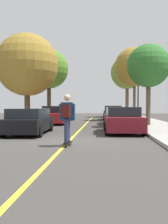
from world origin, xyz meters
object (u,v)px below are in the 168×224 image
street_tree_right_far (127,73)px  fire_hydrant (18,121)px  parked_car_right_farthest (111,111)px  parked_car_right_nearest (122,120)px  skateboard (67,144)px  street_tree_left_nearest (27,65)px  parked_car_right_far (113,113)px  street_tree_left_near (49,69)px  skateboarder (67,116)px  streetlamp (138,80)px  street_tree_right_near (134,67)px  parked_car_left_nearest (29,121)px  parked_car_right_near (116,116)px  street_tree_right_nearest (149,66)px  parked_car_left_near (55,115)px

street_tree_right_far → fire_hydrant: 19.74m
parked_car_right_farthest → parked_car_right_nearest: bearing=-90.0°
parked_car_right_nearest → skateboard: (-2.28, -4.64, -0.57)m
street_tree_left_nearest → parked_car_right_far: bearing=49.4°
street_tree_left_near → skateboarder: street_tree_left_near is taller
street_tree_left_near → streetlamp: street_tree_left_near is taller
street_tree_left_near → skateboarder: (4.47, -17.86, -4.23)m
fire_hydrant → street_tree_right_near: bearing=49.4°
skateboard → skateboarder: size_ratio=0.50×
parked_car_left_nearest → parked_car_right_farthest: bearing=77.3°
parked_car_right_far → fire_hydrant: bearing=-118.8°
street_tree_right_far → streetlamp: street_tree_right_far is taller
street_tree_left_nearest → skateboarder: (4.47, -10.08, -3.44)m
parked_car_right_near → street_tree_left_near: (-6.75, 6.58, 4.64)m
parked_car_right_near → street_tree_right_near: (1.99, 4.90, 4.52)m
street_tree_right_nearest → parked_car_left_nearest: bearing=-145.3°
street_tree_right_far → skateboard: (-4.27, -23.70, -5.52)m
parked_car_right_nearest → street_tree_left_near: (-6.75, 13.18, 4.64)m
street_tree_left_nearest → parked_car_right_near: bearing=10.0°
parked_car_left_near → street_tree_right_nearest: street_tree_right_nearest is taller
street_tree_right_nearest → street_tree_right_far: 15.32m
parked_car_right_farthest → street_tree_right_nearest: street_tree_right_nearest is taller
parked_car_right_near → parked_car_right_farthest: (-0.00, 13.66, 0.03)m
parked_car_left_near → street_tree_left_nearest: (-1.99, -0.84, 3.81)m
parked_car_left_near → street_tree_right_near: (6.75, 5.26, 4.48)m
parked_car_right_far → streetlamp: bearing=-74.4°
street_tree_right_near → skateboard: (-4.27, -16.14, -5.09)m
parked_car_right_near → street_tree_right_far: street_tree_right_far is taller
street_tree_right_near → street_tree_right_far: street_tree_right_far is taller
street_tree_left_near → skateboard: 19.10m
parked_car_left_near → streetlamp: (6.50, 0.75, 2.74)m
street_tree_left_nearest → skateboard: bearing=-66.0°
streetlamp → street_tree_right_far: bearing=88.8°
street_tree_right_nearest → street_tree_right_near: (0.00, 7.68, 1.11)m
streetlamp → skateboard: size_ratio=6.77×
parked_car_right_near → street_tree_left_near: size_ratio=0.61×
street_tree_left_nearest → streetlamp: 8.71m
street_tree_right_near → skateboard: street_tree_right_near is taller
parked_car_right_near → street_tree_right_nearest: bearing=-54.4°
street_tree_left_near → parked_car_right_near: bearing=-44.3°
street_tree_left_near → parked_car_left_nearest: bearing=-81.9°
street_tree_right_nearest → skateboarder: 9.97m
street_tree_right_near → fire_hydrant: size_ratio=9.94×
street_tree_right_far → parked_car_right_farthest: bearing=149.1°
street_tree_right_nearest → skateboard: (-4.27, -8.46, -3.99)m
parked_car_left_near → parked_car_right_near: size_ratio=0.95×
parked_car_right_farthest → street_tree_right_far: bearing=-30.9°
parked_car_right_nearest → skateboarder: skateboarder is taller
parked_car_right_far → street_tree_right_near: street_tree_right_near is taller
parked_car_left_nearest → skateboard: (2.48, -3.78, -0.56)m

